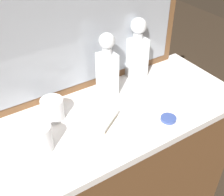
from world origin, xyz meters
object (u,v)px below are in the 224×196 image
object	(u,v)px
crystal_tumbler_front	(53,110)
crystal_tumbler_right	(41,139)
porcelain_dish	(168,119)
crystal_decanter_front	(137,54)
crystal_decanter_left	(107,71)
silver_brush_rear	(106,120)

from	to	relation	value
crystal_tumbler_front	crystal_tumbler_right	world-z (taller)	crystal_tumbler_right
porcelain_dish	crystal_decanter_front	bearing A→B (deg)	75.75
crystal_decanter_front	crystal_decanter_left	bearing A→B (deg)	-165.08
crystal_decanter_front	crystal_tumbler_right	size ratio (longest dim) A/B	2.91
crystal_tumbler_front	porcelain_dish	bearing A→B (deg)	-34.37
crystal_tumbler_front	crystal_tumbler_right	bearing A→B (deg)	-126.95
crystal_tumbler_front	crystal_decanter_left	bearing A→B (deg)	5.15
crystal_tumbler_front	silver_brush_rear	size ratio (longest dim) A/B	0.63
crystal_tumbler_right	crystal_decanter_front	bearing A→B (deg)	20.33
crystal_decanter_front	crystal_tumbler_right	distance (m)	0.61
crystal_decanter_left	crystal_tumbler_right	xyz separation A→B (m)	(-0.37, -0.16, -0.07)
crystal_decanter_front	silver_brush_rear	xyz separation A→B (m)	(-0.30, -0.22, -0.11)
crystal_decanter_left	crystal_tumbler_front	bearing A→B (deg)	-174.85
crystal_decanter_front	crystal_tumbler_front	size ratio (longest dim) A/B	3.26
crystal_tumbler_front	crystal_tumbler_right	xyz separation A→B (m)	(-0.10, -0.13, 0.01)
silver_brush_rear	porcelain_dish	world-z (taller)	silver_brush_rear
crystal_decanter_left	porcelain_dish	world-z (taller)	crystal_decanter_left
crystal_decanter_front	crystal_decanter_left	distance (m)	0.20
crystal_tumbler_right	silver_brush_rear	size ratio (longest dim) A/B	0.70
crystal_tumbler_front	crystal_tumbler_right	distance (m)	0.17
crystal_tumbler_front	porcelain_dish	distance (m)	0.46
silver_brush_rear	crystal_tumbler_right	bearing A→B (deg)	178.35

